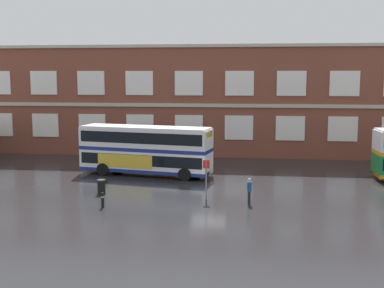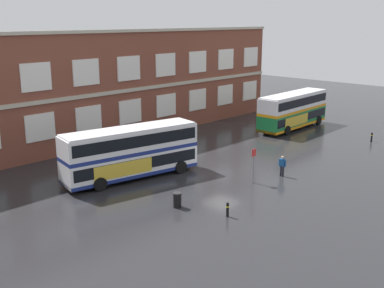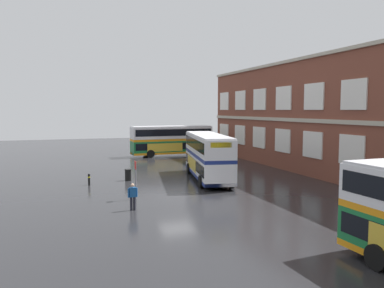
% 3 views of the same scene
% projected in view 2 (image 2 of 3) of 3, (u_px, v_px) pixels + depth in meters
% --- Properties ---
extents(ground_plane, '(120.00, 120.00, 0.00)m').
position_uv_depth(ground_plane, '(204.00, 169.00, 39.73)').
color(ground_plane, '#232326').
extents(brick_terminal_building, '(50.24, 8.19, 11.27)m').
position_uv_depth(brick_terminal_building, '(86.00, 87.00, 48.57)').
color(brick_terminal_building, brown).
rests_on(brick_terminal_building, ground).
extents(double_decker_middle, '(11.29, 4.57, 4.07)m').
position_uv_depth(double_decker_middle, '(131.00, 152.00, 37.00)').
color(double_decker_middle, silver).
rests_on(double_decker_middle, ground).
extents(double_decker_far, '(11.08, 3.13, 4.07)m').
position_uv_depth(double_decker_far, '(293.00, 110.00, 53.94)').
color(double_decker_far, '#197038').
rests_on(double_decker_far, ground).
extents(waiting_passenger, '(0.28, 0.64, 1.70)m').
position_uv_depth(waiting_passenger, '(282.00, 165.00, 37.69)').
color(waiting_passenger, black).
rests_on(waiting_passenger, ground).
extents(bus_stand_flag, '(0.44, 0.10, 2.70)m').
position_uv_depth(bus_stand_flag, '(253.00, 163.00, 36.00)').
color(bus_stand_flag, slate).
rests_on(bus_stand_flag, ground).
extents(station_litter_bin, '(0.60, 0.60, 1.03)m').
position_uv_depth(station_litter_bin, '(177.00, 200.00, 31.59)').
color(station_litter_bin, black).
rests_on(station_litter_bin, ground).
extents(safety_bollard_west, '(0.19, 0.19, 0.95)m').
position_uv_depth(safety_bollard_west, '(228.00, 209.00, 30.07)').
color(safety_bollard_west, black).
rests_on(safety_bollard_west, ground).
extents(safety_bollard_east, '(0.19, 0.19, 0.95)m').
position_uv_depth(safety_bollard_east, '(372.00, 137.00, 48.45)').
color(safety_bollard_east, black).
rests_on(safety_bollard_east, ground).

